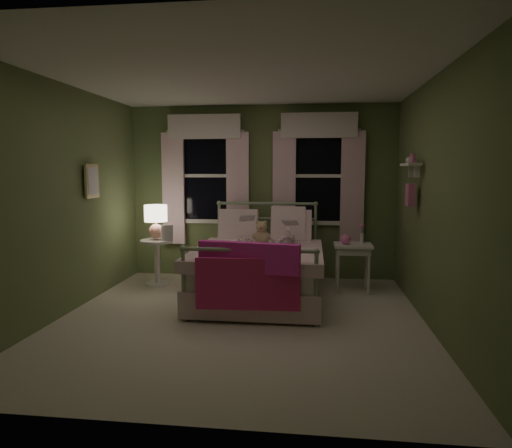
# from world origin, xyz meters

# --- Properties ---
(room_shell) EXTENTS (4.20, 4.20, 4.20)m
(room_shell) POSITION_xyz_m (0.00, 0.00, 1.30)
(room_shell) COLOR beige
(room_shell) RESTS_ON ground
(bed) EXTENTS (1.58, 2.04, 1.18)m
(bed) POSITION_xyz_m (0.11, 0.89, 0.38)
(bed) COLOR white
(bed) RESTS_ON ground
(pink_throw) EXTENTS (1.10, 0.28, 0.71)m
(pink_throw) POSITION_xyz_m (0.11, -0.13, 0.61)
(pink_throw) COLOR #F630B4
(pink_throw) RESTS_ON bed
(child_left) EXTENTS (0.30, 0.24, 0.73)m
(child_left) POSITION_xyz_m (-0.17, 1.32, 0.94)
(child_left) COLOR #F7D1DD
(child_left) RESTS_ON bed
(child_right) EXTENTS (0.42, 0.35, 0.78)m
(child_right) POSITION_xyz_m (0.39, 1.32, 0.96)
(child_right) COLOR #F7D1DD
(child_right) RESTS_ON bed
(book_left) EXTENTS (0.22, 0.16, 0.26)m
(book_left) POSITION_xyz_m (-0.17, 1.07, 0.96)
(book_left) COLOR beige
(book_left) RESTS_ON child_left
(book_right) EXTENTS (0.21, 0.14, 0.26)m
(book_right) POSITION_xyz_m (0.39, 1.07, 0.92)
(book_right) COLOR beige
(book_right) RESTS_ON child_right
(teddy_bear) EXTENTS (0.24, 0.20, 0.33)m
(teddy_bear) POSITION_xyz_m (0.11, 1.16, 0.79)
(teddy_bear) COLOR tan
(teddy_bear) RESTS_ON bed
(nightstand_left) EXTENTS (0.46, 0.46, 0.65)m
(nightstand_left) POSITION_xyz_m (-1.42, 1.41, 0.42)
(nightstand_left) COLOR white
(nightstand_left) RESTS_ON ground
(table_lamp) EXTENTS (0.32, 0.32, 0.48)m
(table_lamp) POSITION_xyz_m (-1.42, 1.41, 0.95)
(table_lamp) COLOR tan
(table_lamp) RESTS_ON nightstand_left
(book_nightstand) EXTENTS (0.21, 0.26, 0.02)m
(book_nightstand) POSITION_xyz_m (-1.32, 1.33, 0.66)
(book_nightstand) COLOR beige
(book_nightstand) RESTS_ON nightstand_left
(nightstand_right) EXTENTS (0.50, 0.40, 0.64)m
(nightstand_right) POSITION_xyz_m (1.32, 1.38, 0.55)
(nightstand_right) COLOR white
(nightstand_right) RESTS_ON ground
(pink_toy) EXTENTS (0.14, 0.18, 0.14)m
(pink_toy) POSITION_xyz_m (1.22, 1.37, 0.71)
(pink_toy) COLOR pink
(pink_toy) RESTS_ON nightstand_right
(bud_vase) EXTENTS (0.06, 0.06, 0.28)m
(bud_vase) POSITION_xyz_m (1.44, 1.43, 0.79)
(bud_vase) COLOR white
(bud_vase) RESTS_ON nightstand_right
(window_left) EXTENTS (1.34, 0.13, 1.96)m
(window_left) POSITION_xyz_m (-0.85, 2.03, 1.62)
(window_left) COLOR black
(window_left) RESTS_ON room_shell
(window_right) EXTENTS (1.34, 0.13, 1.96)m
(window_right) POSITION_xyz_m (0.85, 2.03, 1.62)
(window_right) COLOR black
(window_right) RESTS_ON room_shell
(wall_shelf) EXTENTS (0.15, 0.50, 0.60)m
(wall_shelf) POSITION_xyz_m (1.90, 0.70, 1.52)
(wall_shelf) COLOR white
(wall_shelf) RESTS_ON room_shell
(framed_picture) EXTENTS (0.03, 0.32, 0.42)m
(framed_picture) POSITION_xyz_m (-1.95, 0.60, 1.50)
(framed_picture) COLOR beige
(framed_picture) RESTS_ON room_shell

